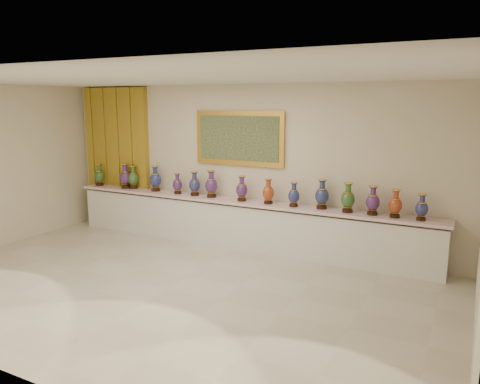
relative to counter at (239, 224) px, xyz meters
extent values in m
plane|color=beige|center=(0.00, -2.27, -0.44)|extent=(8.00, 8.00, 0.00)
plane|color=beige|center=(0.00, 0.23, 1.06)|extent=(8.00, 0.00, 8.00)
plane|color=white|center=(0.00, -2.27, 2.56)|extent=(8.00, 8.00, 0.00)
cube|color=#AD8E25|center=(-3.03, 0.17, 1.06)|extent=(1.64, 0.14, 2.95)
cube|color=gold|center=(-0.10, 0.19, 1.59)|extent=(1.80, 0.06, 1.00)
cube|color=#1A351D|center=(-0.10, 0.16, 1.59)|extent=(1.62, 0.02, 0.82)
cube|color=white|center=(0.00, 0.00, -0.03)|extent=(7.20, 0.42, 0.81)
cube|color=silver|center=(0.00, -0.02, 0.44)|extent=(7.28, 0.48, 0.05)
cylinder|color=black|center=(-3.38, -0.05, 0.49)|extent=(0.17, 0.17, 0.05)
cone|color=gold|center=(-3.38, -0.05, 0.54)|extent=(0.14, 0.14, 0.03)
ellipsoid|color=black|center=(-3.38, -0.05, 0.67)|extent=(0.25, 0.25, 0.27)
cylinder|color=gold|center=(-3.38, -0.05, 0.78)|extent=(0.15, 0.15, 0.01)
cylinder|color=black|center=(-3.38, -0.05, 0.84)|extent=(0.09, 0.09, 0.10)
cone|color=black|center=(-3.38, -0.05, 0.91)|extent=(0.15, 0.15, 0.04)
cylinder|color=gold|center=(-3.38, -0.05, 0.93)|extent=(0.15, 0.15, 0.01)
cylinder|color=black|center=(-2.67, -0.03, 0.49)|extent=(0.18, 0.18, 0.05)
cone|color=gold|center=(-2.67, -0.03, 0.55)|extent=(0.16, 0.16, 0.03)
ellipsoid|color=#1F0D46|center=(-2.67, -0.03, 0.69)|extent=(0.31, 0.31, 0.30)
cylinder|color=gold|center=(-2.67, -0.03, 0.81)|extent=(0.16, 0.16, 0.01)
cylinder|color=#1F0D46|center=(-2.67, -0.03, 0.88)|extent=(0.10, 0.10, 0.11)
cone|color=#1F0D46|center=(-2.67, -0.03, 0.95)|extent=(0.16, 0.16, 0.04)
cylinder|color=gold|center=(-2.67, -0.03, 0.97)|extent=(0.17, 0.17, 0.01)
cylinder|color=black|center=(-2.50, 0.02, 0.49)|extent=(0.17, 0.17, 0.05)
cone|color=gold|center=(-2.50, 0.02, 0.54)|extent=(0.15, 0.15, 0.03)
ellipsoid|color=black|center=(-2.50, 0.02, 0.67)|extent=(0.24, 0.24, 0.28)
cylinder|color=gold|center=(-2.50, 0.02, 0.79)|extent=(0.15, 0.15, 0.01)
cylinder|color=black|center=(-2.50, 0.02, 0.85)|extent=(0.09, 0.09, 0.10)
cone|color=black|center=(-2.50, 0.02, 0.92)|extent=(0.15, 0.15, 0.04)
cylinder|color=gold|center=(-2.50, 0.02, 0.94)|extent=(0.16, 0.16, 0.01)
cylinder|color=black|center=(-1.91, 0.01, 0.49)|extent=(0.18, 0.18, 0.05)
cone|color=gold|center=(-1.91, 0.01, 0.55)|extent=(0.16, 0.16, 0.03)
ellipsoid|color=#080C3B|center=(-1.91, 0.01, 0.69)|extent=(0.32, 0.32, 0.30)
cylinder|color=gold|center=(-1.91, 0.01, 0.81)|extent=(0.16, 0.16, 0.01)
cylinder|color=#080C3B|center=(-1.91, 0.01, 0.88)|extent=(0.10, 0.10, 0.11)
cone|color=#080C3B|center=(-1.91, 0.01, 0.95)|extent=(0.16, 0.16, 0.04)
cylinder|color=gold|center=(-1.91, 0.01, 0.97)|extent=(0.17, 0.17, 0.01)
cylinder|color=black|center=(-1.35, -0.03, 0.48)|extent=(0.14, 0.14, 0.04)
cone|color=gold|center=(-1.35, -0.03, 0.53)|extent=(0.13, 0.13, 0.03)
ellipsoid|color=#1F0D46|center=(-1.35, -0.03, 0.64)|extent=(0.20, 0.20, 0.24)
cylinder|color=gold|center=(-1.35, -0.03, 0.74)|extent=(0.13, 0.13, 0.01)
cylinder|color=#1F0D46|center=(-1.35, -0.03, 0.79)|extent=(0.08, 0.08, 0.09)
cone|color=#1F0D46|center=(-1.35, -0.03, 0.85)|extent=(0.13, 0.13, 0.03)
cylinder|color=gold|center=(-1.35, -0.03, 0.87)|extent=(0.13, 0.13, 0.01)
cylinder|color=black|center=(-0.96, -0.02, 0.49)|extent=(0.16, 0.16, 0.05)
cone|color=gold|center=(-0.96, -0.02, 0.54)|extent=(0.14, 0.14, 0.03)
ellipsoid|color=#080C3B|center=(-0.96, -0.02, 0.67)|extent=(0.27, 0.27, 0.27)
cylinder|color=gold|center=(-0.96, -0.02, 0.78)|extent=(0.15, 0.15, 0.01)
cylinder|color=#080C3B|center=(-0.96, -0.02, 0.84)|extent=(0.09, 0.09, 0.10)
cone|color=#080C3B|center=(-0.96, -0.02, 0.91)|extent=(0.15, 0.15, 0.04)
cylinder|color=gold|center=(-0.96, -0.02, 0.92)|extent=(0.15, 0.15, 0.01)
cylinder|color=black|center=(-0.58, -0.02, 0.49)|extent=(0.18, 0.18, 0.05)
cone|color=gold|center=(-0.58, -0.02, 0.54)|extent=(0.16, 0.16, 0.03)
ellipsoid|color=#1F0D46|center=(-0.58, -0.02, 0.69)|extent=(0.27, 0.27, 0.30)
cylinder|color=gold|center=(-0.58, -0.02, 0.81)|extent=(0.16, 0.16, 0.01)
cylinder|color=#1F0D46|center=(-0.58, -0.02, 0.88)|extent=(0.09, 0.09, 0.11)
cone|color=#1F0D46|center=(-0.58, -0.02, 0.95)|extent=(0.16, 0.16, 0.04)
cylinder|color=gold|center=(-0.58, -0.02, 0.97)|extent=(0.17, 0.17, 0.01)
cylinder|color=black|center=(0.08, -0.05, 0.49)|extent=(0.16, 0.16, 0.05)
cone|color=gold|center=(0.08, -0.05, 0.54)|extent=(0.14, 0.14, 0.03)
ellipsoid|color=#1F0D46|center=(0.08, -0.05, 0.66)|extent=(0.23, 0.23, 0.27)
cylinder|color=gold|center=(0.08, -0.05, 0.78)|extent=(0.15, 0.15, 0.01)
cylinder|color=#1F0D46|center=(0.08, -0.05, 0.84)|extent=(0.09, 0.09, 0.10)
cone|color=#1F0D46|center=(0.08, -0.05, 0.90)|extent=(0.15, 0.15, 0.04)
cylinder|color=gold|center=(0.08, -0.05, 0.92)|extent=(0.15, 0.15, 0.01)
cylinder|color=black|center=(0.61, -0.05, 0.49)|extent=(0.16, 0.16, 0.04)
cone|color=gold|center=(0.61, -0.05, 0.53)|extent=(0.14, 0.14, 0.03)
ellipsoid|color=maroon|center=(0.61, -0.05, 0.66)|extent=(0.24, 0.24, 0.26)
cylinder|color=gold|center=(0.61, -0.05, 0.77)|extent=(0.14, 0.14, 0.01)
cylinder|color=maroon|center=(0.61, -0.05, 0.83)|extent=(0.08, 0.08, 0.09)
cone|color=maroon|center=(0.61, -0.05, 0.89)|extent=(0.14, 0.14, 0.03)
cylinder|color=gold|center=(0.61, -0.05, 0.91)|extent=(0.15, 0.15, 0.01)
cylinder|color=black|center=(1.09, -0.05, 0.49)|extent=(0.15, 0.15, 0.04)
cone|color=gold|center=(1.09, -0.05, 0.53)|extent=(0.13, 0.13, 0.03)
ellipsoid|color=#080C3B|center=(1.09, -0.05, 0.65)|extent=(0.25, 0.25, 0.25)
cylinder|color=gold|center=(1.09, -0.05, 0.76)|extent=(0.14, 0.14, 0.01)
cylinder|color=#080C3B|center=(1.09, -0.05, 0.81)|extent=(0.08, 0.08, 0.09)
cone|color=#080C3B|center=(1.09, -0.05, 0.87)|extent=(0.14, 0.14, 0.03)
cylinder|color=gold|center=(1.09, -0.05, 0.89)|extent=(0.14, 0.14, 0.01)
cylinder|color=black|center=(1.57, 0.01, 0.49)|extent=(0.18, 0.18, 0.05)
cone|color=gold|center=(1.57, 0.01, 0.54)|extent=(0.16, 0.16, 0.03)
ellipsoid|color=#080C3B|center=(1.57, 0.01, 0.68)|extent=(0.29, 0.29, 0.29)
cylinder|color=gold|center=(1.57, 0.01, 0.81)|extent=(0.16, 0.16, 0.01)
cylinder|color=#080C3B|center=(1.57, 0.01, 0.87)|extent=(0.09, 0.09, 0.11)
cone|color=#080C3B|center=(1.57, 0.01, 0.94)|extent=(0.16, 0.16, 0.04)
cylinder|color=gold|center=(1.57, 0.01, 0.96)|extent=(0.16, 0.16, 0.01)
cylinder|color=black|center=(2.03, -0.04, 0.49)|extent=(0.17, 0.17, 0.05)
cone|color=gold|center=(2.03, -0.04, 0.54)|extent=(0.15, 0.15, 0.03)
ellipsoid|color=black|center=(2.03, -0.04, 0.68)|extent=(0.29, 0.29, 0.28)
cylinder|color=gold|center=(2.03, -0.04, 0.80)|extent=(0.16, 0.16, 0.01)
cylinder|color=black|center=(2.03, -0.04, 0.86)|extent=(0.09, 0.09, 0.10)
cone|color=black|center=(2.03, -0.04, 0.93)|extent=(0.16, 0.16, 0.04)
cylinder|color=gold|center=(2.03, -0.04, 0.95)|extent=(0.16, 0.16, 0.01)
cylinder|color=black|center=(2.43, -0.03, 0.49)|extent=(0.17, 0.17, 0.05)
cone|color=gold|center=(2.43, -0.03, 0.54)|extent=(0.15, 0.15, 0.03)
ellipsoid|color=#1F0D46|center=(2.43, -0.03, 0.67)|extent=(0.24, 0.24, 0.27)
cylinder|color=gold|center=(2.43, -0.03, 0.78)|extent=(0.15, 0.15, 0.01)
cylinder|color=#1F0D46|center=(2.43, -0.03, 0.84)|extent=(0.09, 0.09, 0.10)
cone|color=#1F0D46|center=(2.43, -0.03, 0.91)|extent=(0.15, 0.15, 0.04)
cylinder|color=gold|center=(2.43, -0.03, 0.93)|extent=(0.15, 0.15, 0.01)
cylinder|color=black|center=(2.78, -0.05, 0.49)|extent=(0.16, 0.16, 0.04)
cone|color=gold|center=(2.78, -0.05, 0.53)|extent=(0.14, 0.14, 0.03)
ellipsoid|color=maroon|center=(2.78, -0.05, 0.66)|extent=(0.23, 0.23, 0.26)
cylinder|color=gold|center=(2.78, -0.05, 0.77)|extent=(0.14, 0.14, 0.01)
cylinder|color=maroon|center=(2.78, -0.05, 0.82)|extent=(0.08, 0.08, 0.09)
cone|color=maroon|center=(2.78, -0.05, 0.89)|extent=(0.14, 0.14, 0.03)
cylinder|color=gold|center=(2.78, -0.05, 0.90)|extent=(0.15, 0.15, 0.01)
cylinder|color=black|center=(3.17, -0.05, 0.48)|extent=(0.15, 0.15, 0.04)
cone|color=gold|center=(3.17, -0.05, 0.53)|extent=(0.13, 0.13, 0.03)
ellipsoid|color=#080C3B|center=(3.17, -0.05, 0.64)|extent=(0.21, 0.21, 0.24)
cylinder|color=gold|center=(3.17, -0.05, 0.74)|extent=(0.13, 0.13, 0.01)
cylinder|color=#080C3B|center=(3.17, -0.05, 0.80)|extent=(0.08, 0.08, 0.09)
cone|color=#080C3B|center=(3.17, -0.05, 0.85)|extent=(0.13, 0.13, 0.03)
cylinder|color=gold|center=(3.17, -0.05, 0.87)|extent=(0.13, 0.13, 0.01)
camera|label=1|loc=(3.90, -7.49, 2.25)|focal=35.00mm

